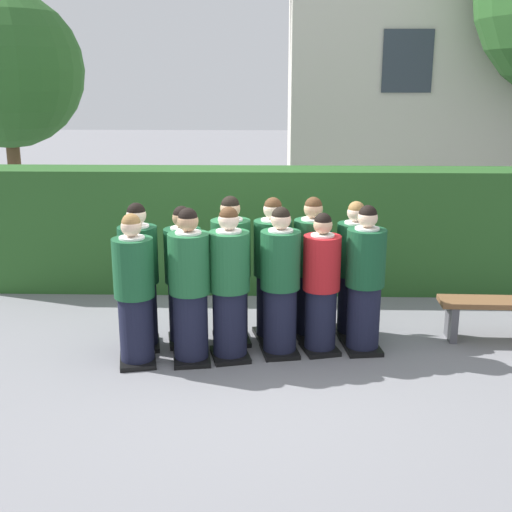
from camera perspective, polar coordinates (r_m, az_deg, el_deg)
The scene contains 17 objects.
ground_plane at distance 7.22m, azimuth -0.05°, elevation -8.55°, with size 60.00×60.00×0.00m, color slate.
student_front_row_0 at distance 6.89m, azimuth -10.41°, elevation -3.23°, with size 0.46×0.53×1.60m.
student_front_row_1 at distance 6.86m, azimuth -5.72°, elevation -2.93°, with size 0.45×0.53×1.64m.
student_front_row_2 at distance 6.91m, azimuth -2.30°, elevation -2.74°, with size 0.48×0.56×1.64m.
student_front_row_3 at distance 7.01m, azimuth 2.09°, elevation -2.55°, with size 0.45×0.55×1.62m.
student_in_red_blazer at distance 7.12m, azimuth 5.64°, elevation -2.67°, with size 0.46×0.52×1.54m.
student_front_row_5 at distance 7.19m, azimuth 9.34°, elevation -2.30°, with size 0.43×0.54×1.62m.
student_rear_row_0 at distance 7.29m, azimuth -10.01°, elevation -2.04°, with size 0.46×0.55×1.63m.
student_rear_row_1 at distance 7.34m, azimuth -6.26°, elevation -2.01°, with size 0.44×0.51×1.57m.
student_rear_row_2 at distance 7.33m, azimuth -2.17°, elevation -1.55°, with size 0.47×0.55×1.67m.
student_rear_row_3 at distance 7.44m, azimuth 1.43°, elevation -1.42°, with size 0.48×0.56×1.63m.
student_rear_row_4 at distance 7.52m, azimuth 4.83°, elevation -1.31°, with size 0.47×0.54×1.63m.
student_rear_row_5 at distance 7.62m, azimuth 8.42°, elevation -1.42°, with size 0.41×0.52×1.57m.
hedge at distance 9.18m, azimuth 0.36°, elevation 2.27°, with size 7.66×0.70×1.70m.
school_building_main at distance 14.62m, azimuth 18.77°, elevation 17.94°, with size 8.01×3.26×7.36m.
oak_tree_left at distance 12.97m, azimuth -20.77°, elevation 14.70°, with size 2.75×2.75×4.38m.
wooden_bench at distance 7.99m, azimuth 20.40°, elevation -4.44°, with size 1.41×0.40×0.48m.
Camera 1 is at (0.19, -6.60, 2.92)m, focal length 46.47 mm.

